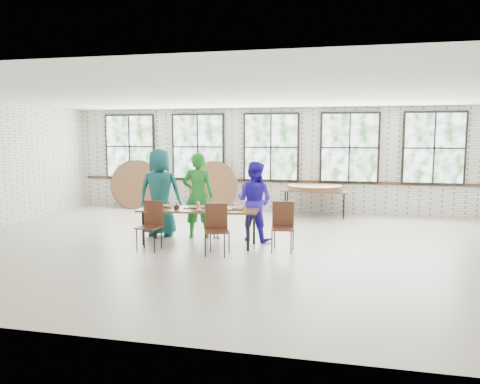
# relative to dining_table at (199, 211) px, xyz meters

# --- Properties ---
(room) EXTENTS (12.00, 12.00, 12.00)m
(room) POSITION_rel_dining_table_xyz_m (0.76, 4.46, 1.14)
(room) COLOR beige
(room) RESTS_ON ground
(dining_table) EXTENTS (2.46, 1.01, 0.74)m
(dining_table) POSITION_rel_dining_table_xyz_m (0.00, 0.00, 0.00)
(dining_table) COLOR brown
(dining_table) RESTS_ON ground
(chair_near_left) EXTENTS (0.46, 0.45, 0.95)m
(chair_near_left) POSITION_rel_dining_table_xyz_m (-0.78, -0.57, -0.13)
(chair_near_left) COLOR #512A1B
(chair_near_left) RESTS_ON ground
(chair_near_right) EXTENTS (0.53, 0.53, 0.95)m
(chair_near_right) POSITION_rel_dining_table_xyz_m (0.56, -0.64, -0.13)
(chair_near_right) COLOR #512A1B
(chair_near_right) RESTS_ON ground
(chair_spare) EXTENTS (0.47, 0.45, 0.95)m
(chair_spare) POSITION_rel_dining_table_xyz_m (1.73, -0.12, -0.13)
(chair_spare) COLOR #512A1B
(chair_spare) RESTS_ON ground
(adult_teal) EXTENTS (1.02, 0.74, 1.93)m
(adult_teal) POSITION_rel_dining_table_xyz_m (-1.09, 0.65, 0.27)
(adult_teal) COLOR #1D5C6E
(adult_teal) RESTS_ON ground
(adult_green) EXTENTS (0.74, 0.55, 1.85)m
(adult_green) POSITION_rel_dining_table_xyz_m (-0.22, 0.65, 0.24)
(adult_green) COLOR #23832A
(adult_green) RESTS_ON ground
(toddler) EXTENTS (0.55, 0.40, 0.76)m
(toddler) POSITION_rel_dining_table_xyz_m (0.19, 0.65, -0.31)
(toddler) COLOR #131D3E
(toddler) RESTS_ON ground
(adult_blue) EXTENTS (0.97, 0.85, 1.67)m
(adult_blue) POSITION_rel_dining_table_xyz_m (1.02, 0.65, 0.15)
(adult_blue) COLOR #331DCB
(adult_blue) RESTS_ON ground
(storage_table) EXTENTS (1.86, 0.90, 0.74)m
(storage_table) POSITION_rel_dining_table_xyz_m (2.07, 3.91, -0.00)
(storage_table) COLOR brown
(storage_table) RESTS_ON ground
(tabletop_clutter) EXTENTS (1.99, 0.62, 0.11)m
(tabletop_clutter) POSITION_rel_dining_table_xyz_m (0.11, -0.03, 0.08)
(tabletop_clutter) COLOR black
(tabletop_clutter) RESTS_ON dining_table
(round_tops_stacked) EXTENTS (1.50, 1.50, 0.13)m
(round_tops_stacked) POSITION_rel_dining_table_xyz_m (2.07, 3.91, 0.12)
(round_tops_stacked) COLOR brown
(round_tops_stacked) RESTS_ON storage_table
(round_tops_leaning) EXTENTS (4.07, 0.49, 1.47)m
(round_tops_leaning) POSITION_rel_dining_table_xyz_m (-2.58, 4.22, 0.05)
(round_tops_leaning) COLOR brown
(round_tops_leaning) RESTS_ON ground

